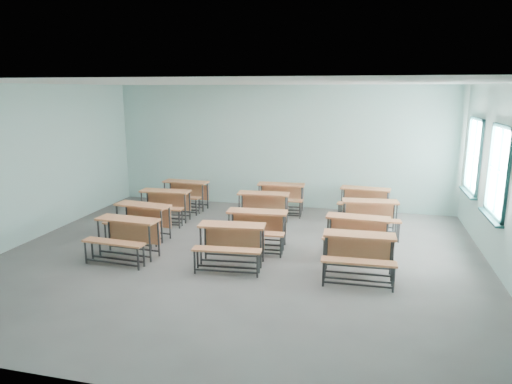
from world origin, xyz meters
TOP-DOWN VIEW (x-y plane):
  - room at (0.08, 0.03)m, footprint 9.04×8.04m
  - desk_unit_r0c0 at (-2.04, -0.53)m, footprint 1.23×0.87m
  - desk_unit_r0c1 at (-0.02, -0.42)m, footprint 1.25×0.90m
  - desk_unit_r0c2 at (2.19, -0.44)m, footprint 1.20×0.83m
  - desk_unit_r1c0 at (-2.28, 0.52)m, footprint 1.27×0.93m
  - desk_unit_r1c1 at (0.20, 0.58)m, footprint 1.23×0.87m
  - desk_unit_r1c2 at (2.14, 0.63)m, footprint 1.23×0.87m
  - desk_unit_r2c0 at (-2.37, 1.86)m, footprint 1.22×0.85m
  - desk_unit_r2c1 at (-0.05, 2.17)m, footprint 1.24×0.87m
  - desk_unit_r2c2 at (2.37, 2.00)m, footprint 1.26×0.91m
  - desk_unit_r3c0 at (-2.34, 3.02)m, footprint 1.23×0.86m
  - desk_unit_r3c1 at (0.16, 3.29)m, footprint 1.22×0.85m
  - desk_unit_r3c2 at (2.24, 3.28)m, footprint 1.26×0.91m

SIDE VIEW (x-z plane):
  - desk_unit_r0c0 at x=-2.04m, z-range 0.13..0.87m
  - desk_unit_r0c1 at x=-0.02m, z-range 0.13..0.87m
  - desk_unit_r0c2 at x=2.19m, z-range 0.13..0.87m
  - desk_unit_r1c0 at x=-2.28m, z-range 0.13..0.87m
  - desk_unit_r1c1 at x=0.20m, z-range 0.13..0.87m
  - desk_unit_r1c2 at x=2.14m, z-range 0.13..0.87m
  - desk_unit_r2c0 at x=-2.37m, z-range 0.13..0.87m
  - desk_unit_r2c1 at x=-0.05m, z-range 0.13..0.87m
  - desk_unit_r2c2 at x=2.37m, z-range 0.13..0.87m
  - desk_unit_r3c0 at x=-2.34m, z-range 0.13..0.87m
  - desk_unit_r3c1 at x=0.16m, z-range 0.13..0.87m
  - desk_unit_r3c2 at x=2.24m, z-range 0.13..0.87m
  - room at x=0.08m, z-range -0.02..3.22m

